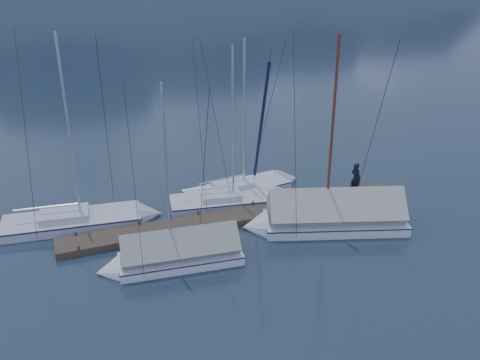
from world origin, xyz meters
name	(u,v)px	position (x,y,z in m)	size (l,w,h in m)	color
ground	(255,238)	(0.00, 0.00, 0.00)	(1000.00, 1000.00, 0.00)	#15222F
dock	(240,217)	(0.00, 2.00, 0.11)	(18.00, 1.50, 0.54)	#382D23
mooring_posts	(231,215)	(-0.50, 2.00, 0.35)	(15.12, 1.52, 0.35)	#382D23
sailboat_open_left	(93,220)	(-7.06, 4.30, 0.18)	(8.01, 3.38, 10.34)	silver
sailboat_open_mid	(242,200)	(0.80, 3.75, 0.16)	(7.26, 3.25, 9.32)	silver
sailboat_open_right	(251,187)	(1.94, 5.18, 0.17)	(7.36, 3.24, 9.46)	silver
sailboat_covered_near	(322,218)	(3.47, -0.28, 0.52)	(8.38, 4.78, 10.42)	white
sailboat_covered_far	(169,256)	(-4.40, -0.83, 0.43)	(6.42, 2.70, 8.79)	white
person	(356,178)	(6.85, 2.07, 1.22)	(0.64, 0.42, 1.76)	black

